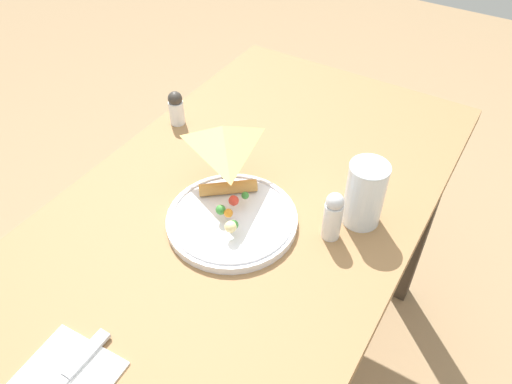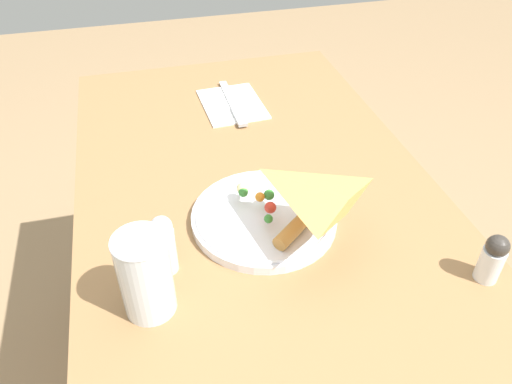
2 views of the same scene
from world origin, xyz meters
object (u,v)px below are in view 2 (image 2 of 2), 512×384
object	(u,v)px
dining_table	(269,261)
milk_glass	(146,279)
salt_shaker	(164,244)
butter_knife	(233,105)
napkin_folded	(232,104)
pepper_shaker	(493,258)
plate_pizza	(264,214)

from	to	relation	value
dining_table	milk_glass	size ratio (longest dim) A/B	9.73
salt_shaker	butter_knife	bearing A→B (deg)	-23.96
milk_glass	butter_knife	bearing A→B (deg)	-24.05
napkin_folded	butter_knife	bearing A→B (deg)	-179.69
butter_knife	salt_shaker	xyz separation A→B (m)	(-0.46, 0.20, 0.04)
milk_glass	pepper_shaker	world-z (taller)	milk_glass
salt_shaker	pepper_shaker	distance (m)	0.47
napkin_folded	plate_pizza	bearing A→B (deg)	175.17
napkin_folded	salt_shaker	distance (m)	0.51
milk_glass	napkin_folded	size ratio (longest dim) A/B	0.72
napkin_folded	butter_knife	size ratio (longest dim) A/B	0.83
napkin_folded	pepper_shaker	world-z (taller)	pepper_shaker
milk_glass	napkin_folded	xyz separation A→B (m)	(0.53, -0.23, -0.06)
dining_table	milk_glass	bearing A→B (deg)	123.59
butter_knife	salt_shaker	bearing A→B (deg)	155.73
salt_shaker	pepper_shaker	bearing A→B (deg)	-106.72
milk_glass	butter_knife	size ratio (longest dim) A/B	0.59
butter_knife	milk_glass	bearing A→B (deg)	155.64
butter_knife	salt_shaker	world-z (taller)	salt_shaker
dining_table	napkin_folded	xyz separation A→B (m)	(0.39, -0.02, 0.11)
dining_table	pepper_shaker	size ratio (longest dim) A/B	15.48
milk_glass	butter_knife	xyz separation A→B (m)	(0.52, -0.23, -0.05)
pepper_shaker	salt_shaker	bearing A→B (deg)	73.28
milk_glass	pepper_shaker	bearing A→B (deg)	-98.24
milk_glass	pepper_shaker	size ratio (longest dim) A/B	1.59
napkin_folded	butter_knife	xyz separation A→B (m)	(-0.01, -0.00, 0.00)
dining_table	salt_shaker	world-z (taller)	salt_shaker
plate_pizza	pepper_shaker	world-z (taller)	pepper_shaker
dining_table	milk_glass	world-z (taller)	milk_glass
napkin_folded	milk_glass	bearing A→B (deg)	156.43
pepper_shaker	milk_glass	bearing A→B (deg)	81.76
butter_knife	pepper_shaker	size ratio (longest dim) A/B	2.67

